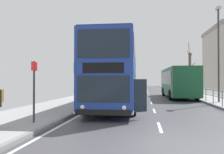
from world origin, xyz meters
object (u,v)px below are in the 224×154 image
background_bus_far_lane (178,82)px  bus_stop_sign_near (34,84)px  bare_tree_far_00 (190,71)px  street_lamp_far_side (219,47)px  double_decker_bus_main (116,74)px

background_bus_far_lane → bus_stop_sign_near: (-7.98, -16.08, -0.02)m
bare_tree_far_00 → street_lamp_far_side: bearing=-93.7°
double_decker_bus_main → street_lamp_far_side: street_lamp_far_side is taller
double_decker_bus_main → bare_tree_far_00: bearing=66.6°
bus_stop_sign_near → street_lamp_far_side: street_lamp_far_side is taller
bare_tree_far_00 → bus_stop_sign_near: bearing=-112.9°
background_bus_far_lane → street_lamp_far_side: (2.23, -6.01, 2.79)m
double_decker_bus_main → bus_stop_sign_near: 6.91m
bare_tree_far_00 → double_decker_bus_main: bearing=-113.4°
double_decker_bus_main → street_lamp_far_side: 8.80m
double_decker_bus_main → background_bus_far_lane: 11.12m
double_decker_bus_main → street_lamp_far_side: bearing=25.4°
double_decker_bus_main → bare_tree_far_00: size_ratio=1.53×
bus_stop_sign_near → background_bus_far_lane: bearing=63.6°
double_decker_bus_main → bus_stop_sign_near: size_ratio=4.50×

